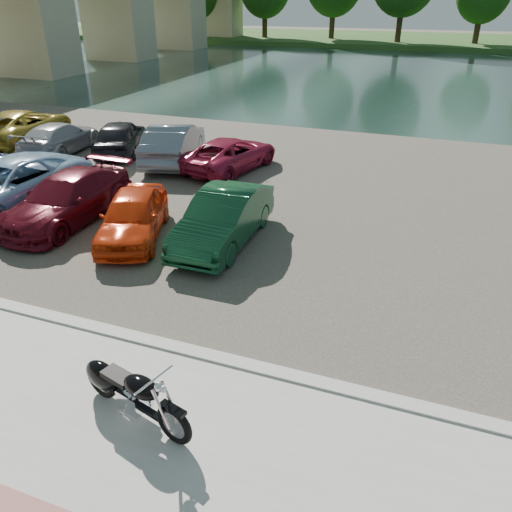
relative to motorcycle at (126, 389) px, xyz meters
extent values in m
plane|color=#595447|center=(0.03, -0.29, -0.56)|extent=(200.00, 200.00, 0.00)
cube|color=#AFADA4|center=(0.03, -1.29, -0.51)|extent=(60.00, 6.00, 0.10)
cube|color=#AFADA4|center=(0.03, 1.71, -0.49)|extent=(60.00, 0.30, 0.14)
cube|color=#403A33|center=(0.03, 10.71, -0.54)|extent=(60.00, 18.00, 0.04)
cube|color=#192D28|center=(0.03, 39.71, -0.56)|extent=(120.00, 40.00, 0.00)
cube|color=#204719|center=(0.03, 71.71, -0.26)|extent=(120.00, 24.00, 0.60)
cube|color=#C8B58B|center=(-27.97, 29.71, 3.04)|extent=(6.00, 4.00, 7.20)
cube|color=#C8B58B|center=(-27.97, 41.71, 3.04)|extent=(6.00, 4.00, 7.20)
cube|color=#C8B58B|center=(-27.97, 53.71, 3.04)|extent=(6.00, 4.00, 7.20)
cube|color=#C8B58B|center=(-27.97, 65.71, 3.04)|extent=(6.00, 4.00, 7.20)
cylinder|color=#312412|center=(-29.97, 64.31, 2.29)|extent=(0.70, 0.70, 4.50)
cylinder|color=#312412|center=(-20.97, 65.71, 2.51)|extent=(0.70, 0.70, 4.95)
cylinder|color=#312412|center=(-11.97, 67.11, 2.74)|extent=(0.70, 0.70, 5.40)
cylinder|color=#312412|center=(-2.97, 64.31, 2.96)|extent=(0.70, 0.70, 5.85)
cylinder|color=#312412|center=(6.03, 65.71, 2.29)|extent=(0.70, 0.70, 4.50)
torus|color=black|center=(1.01, -0.28, -0.12)|extent=(0.69, 0.29, 0.68)
torus|color=black|center=(-0.59, 0.15, -0.12)|extent=(0.69, 0.29, 0.68)
cylinder|color=#B2B2B7|center=(1.01, -0.28, -0.12)|extent=(0.46, 0.18, 0.46)
cylinder|color=#B2B2B7|center=(-0.59, 0.15, -0.12)|extent=(0.46, 0.18, 0.46)
cylinder|color=silver|center=(0.84, -0.34, 0.18)|extent=(0.33, 0.13, 0.63)
cylinder|color=silver|center=(0.90, -0.15, 0.18)|extent=(0.33, 0.13, 0.63)
cylinder|color=silver|center=(0.69, -0.19, 0.57)|extent=(0.23, 0.73, 0.04)
sphere|color=silver|center=(0.78, -0.22, 0.49)|extent=(0.20, 0.20, 0.16)
sphere|color=silver|center=(0.85, -0.24, 0.49)|extent=(0.13, 0.13, 0.11)
cube|color=black|center=(1.01, -0.28, 0.19)|extent=(0.47, 0.25, 0.06)
cube|color=black|center=(0.21, -0.06, -0.18)|extent=(1.18, 0.41, 0.08)
cube|color=silver|center=(0.16, -0.05, -0.11)|extent=(0.52, 0.43, 0.34)
cylinder|color=silver|center=(0.26, -0.08, 0.09)|extent=(0.28, 0.24, 0.27)
cylinder|color=silver|center=(0.06, -0.02, 0.09)|extent=(0.28, 0.24, 0.27)
ellipsoid|color=black|center=(0.38, -0.11, 0.26)|extent=(0.75, 0.53, 0.32)
cube|color=black|center=(-0.13, 0.03, 0.20)|extent=(0.60, 0.41, 0.10)
ellipsoid|color=black|center=(-0.54, 0.14, 0.00)|extent=(0.79, 0.51, 0.50)
cube|color=black|center=(-0.59, 0.15, -0.07)|extent=(0.43, 0.28, 0.30)
cylinder|color=silver|center=(-0.09, 0.18, -0.24)|extent=(1.09, 0.37, 0.09)
cylinder|color=silver|center=(-0.09, 0.18, -0.16)|extent=(1.09, 0.37, 0.09)
cylinder|color=#B2B2B7|center=(0.02, -0.20, -0.33)|extent=(0.06, 0.14, 0.22)
imported|color=#91B5D4|center=(-8.37, 6.23, 0.23)|extent=(3.04, 5.66, 1.51)
imported|color=#590C19|center=(-6.00, 6.08, 0.16)|extent=(1.93, 4.72, 1.37)
imported|color=red|center=(-3.54, 5.74, 0.13)|extent=(2.79, 4.12, 1.30)
imported|color=#113F23|center=(-1.09, 6.33, 0.18)|extent=(1.54, 4.28, 1.40)
imported|color=olive|center=(-13.63, 12.52, 0.22)|extent=(3.28, 5.64, 1.48)
imported|color=#9D9FA5|center=(-11.04, 11.81, 0.11)|extent=(2.34, 4.58, 1.27)
imported|color=black|center=(-8.61, 12.67, 0.18)|extent=(2.99, 4.41, 1.39)
imported|color=slate|center=(-5.90, 12.35, 0.25)|extent=(2.75, 4.92, 1.53)
imported|color=#9E1A3A|center=(-3.40, 12.21, 0.09)|extent=(2.88, 4.71, 1.22)
camera|label=1|loc=(4.01, -4.87, 5.54)|focal=35.00mm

